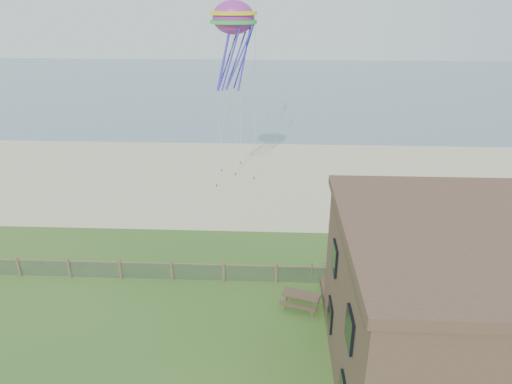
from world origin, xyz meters
TOP-DOWN VIEW (x-y plane):
  - ground at (0.00, 0.00)m, footprint 160.00×160.00m
  - sand_beach at (0.00, 22.00)m, footprint 72.00×20.00m
  - ocean at (0.00, 66.00)m, footprint 160.00×68.00m
  - chainlink_fence at (0.00, 6.00)m, footprint 36.20×0.20m
  - motel_deck at (13.00, 5.00)m, footprint 15.00×2.00m
  - picnic_table at (4.30, 3.91)m, footprint 2.32×2.00m
  - octopus_kite at (-0.18, 16.82)m, footprint 3.61×2.90m

SIDE VIEW (x-z plane):
  - ground at x=0.00m, z-range 0.00..0.00m
  - ocean at x=0.00m, z-range -0.01..0.01m
  - sand_beach at x=0.00m, z-range -0.01..0.01m
  - motel_deck at x=13.00m, z-range 0.00..0.50m
  - picnic_table at x=4.30m, z-range 0.00..0.83m
  - chainlink_fence at x=0.00m, z-range -0.07..1.18m
  - octopus_kite at x=-0.18m, z-range 8.74..15.31m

